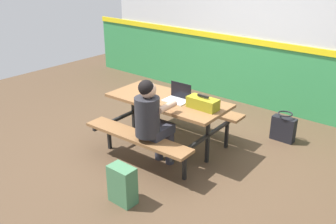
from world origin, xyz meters
The scene contains 8 objects.
ground_plane centered at (0.00, 0.00, -0.01)m, with size 10.00×10.00×0.02m, color #4C3826.
accent_backdrop centered at (0.00, 2.27, 1.25)m, with size 8.00×0.14×2.60m.
picnic_table_main centered at (-0.21, 0.00, 0.57)m, with size 1.67×1.61×0.74m.
student_nearer centered at (-0.01, -0.55, 0.71)m, with size 0.37×0.53×1.21m.
laptop_silver centered at (-0.08, 0.04, 0.79)m, with size 0.33×0.23×0.22m.
toolbox_grey centered at (0.33, 0.02, 0.81)m, with size 0.40×0.18×0.18m.
backpack_dark centered at (0.20, -1.26, 0.22)m, with size 0.30×0.22×0.44m.
tote_bag_bright centered at (0.92, 1.26, 0.19)m, with size 0.34×0.21×0.43m.
Camera 1 is at (2.75, -3.57, 2.52)m, focal length 39.90 mm.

